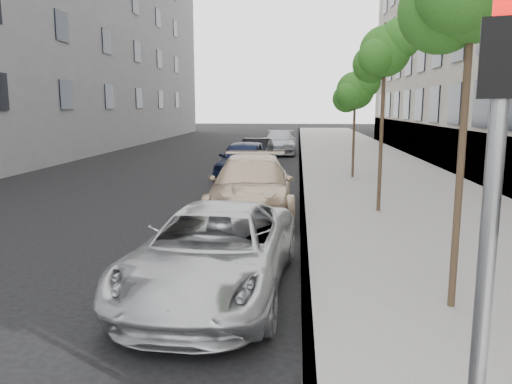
# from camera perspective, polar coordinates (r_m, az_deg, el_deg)

# --- Properties ---
(ground) EXTENTS (160.00, 160.00, 0.00)m
(ground) POSITION_cam_1_polar(r_m,az_deg,el_deg) (6.17, -5.58, -18.40)
(ground) COLOR black
(ground) RESTS_ON ground
(sidewalk) EXTENTS (6.40, 72.00, 0.14)m
(sidewalk) POSITION_cam_1_polar(r_m,az_deg,el_deg) (29.66, 11.14, 4.11)
(sidewalk) COLOR gray
(sidewalk) RESTS_ON ground
(curb) EXTENTS (0.15, 72.00, 0.14)m
(curb) POSITION_cam_1_polar(r_m,az_deg,el_deg) (29.48, 5.08, 4.22)
(curb) COLOR #9E9B93
(curb) RESTS_ON ground
(tree_mid) EXTENTS (1.65, 1.45, 4.97)m
(tree_mid) POSITION_cam_1_polar(r_m,az_deg,el_deg) (13.60, 14.63, 15.28)
(tree_mid) COLOR #38281C
(tree_mid) RESTS_ON sidewalk
(tree_far) EXTENTS (1.78, 1.58, 4.25)m
(tree_far) POSITION_cam_1_polar(r_m,az_deg,el_deg) (19.98, 11.35, 11.32)
(tree_far) COLOR #38281C
(tree_far) RESTS_ON sidewalk
(signal_pole) EXTENTS (0.28, 0.24, 3.35)m
(signal_pole) POSITION_cam_1_polar(r_m,az_deg,el_deg) (3.13, 25.11, -3.84)
(signal_pole) COLOR #939699
(signal_pole) RESTS_ON sidewalk
(minivan) EXTENTS (2.54, 4.98, 1.35)m
(minivan) POSITION_cam_1_polar(r_m,az_deg,el_deg) (7.86, -4.84, -6.77)
(minivan) COLOR #B9BBBE
(minivan) RESTS_ON ground
(suv) EXTENTS (2.45, 5.51, 1.57)m
(suv) POSITION_cam_1_polar(r_m,az_deg,el_deg) (13.38, -0.51, 0.65)
(suv) COLOR tan
(suv) RESTS_ON ground
(sedan_blue) EXTENTS (2.15, 4.69, 1.56)m
(sedan_blue) POSITION_cam_1_polar(r_m,az_deg,el_deg) (20.16, -1.34, 3.72)
(sedan_blue) COLOR black
(sedan_blue) RESTS_ON ground
(sedan_black) EXTENTS (1.63, 3.95, 1.27)m
(sedan_black) POSITION_cam_1_polar(r_m,az_deg,el_deg) (25.56, -0.03, 4.68)
(sedan_black) COLOR black
(sedan_black) RESTS_ON ground
(sedan_rear) EXTENTS (2.00, 4.91, 1.42)m
(sedan_rear) POSITION_cam_1_polar(r_m,az_deg,el_deg) (30.85, 2.71, 5.69)
(sedan_rear) COLOR #AAACB2
(sedan_rear) RESTS_ON ground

